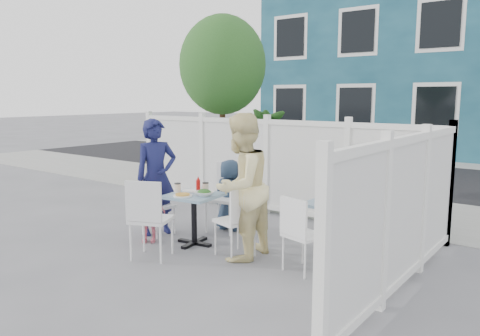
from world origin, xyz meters
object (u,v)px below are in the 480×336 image
Objects in this scene: spare_table at (336,215)px; man at (156,177)px; chair_right at (239,215)px; boy at (230,195)px; utility_cabinet at (200,155)px; chair_back at (227,191)px; chair_left at (155,200)px; chair_near at (148,214)px; main_table at (194,206)px; toddler at (148,213)px; woman at (241,187)px.

spare_table is 2.61m from man.
boy is (-0.85, 0.89, -0.01)m from chair_right.
boy is at bearing 174.36° from spare_table.
utility_cabinet is 1.75× the size of spare_table.
utility_cabinet is 4.14m from chair_back.
utility_cabinet is at bearing -47.86° from boy.
chair_back is at bearing 141.09° from chair_left.
chair_near reaches higher than spare_table.
main_table is 0.69× the size of boy.
chair_near is at bearing -59.73° from utility_cabinet.
chair_back reaches higher than chair_right.
chair_left is (-2.54, -0.63, -0.05)m from spare_table.
utility_cabinet is at bearing 148.91° from spare_table.
toddler reaches higher than main_table.
spare_table is 0.42× the size of man.
toddler is at bearing -61.85° from utility_cabinet.
woman is (1.60, -0.10, 0.06)m from man.
chair_near reaches higher than chair_right.
man reaches higher than boy.
main_table is 0.79m from chair_near.
chair_back is 0.07m from boy.
main_table is 0.66m from toddler.
main_table is 0.80m from chair_left.
woman is (1.62, -0.07, 0.40)m from chair_left.
chair_right is at bearing 127.90° from boy.
man reaches higher than utility_cabinet.
chair_back reaches higher than spare_table.
chair_near is 0.94× the size of boy.
boy reaches higher than chair_back.
utility_cabinet is 1.22× the size of chair_back.
utility_cabinet is 4.27m from chair_left.
utility_cabinet is at bearing 85.21° from toddler.
main_table is at bearing -96.68° from woman.
chair_left is 1.67m from woman.
woman is at bearing -142.67° from spare_table.
toddler is (-0.50, -1.10, -0.18)m from chair_back.
chair_right is 0.36m from woman.
main_table is (3.13, -3.61, -0.08)m from utility_cabinet.
chair_right is 0.87× the size of boy.
utility_cabinet is 1.33× the size of chair_right.
chair_right is at bearing 125.97° from chair_back.
spare_table is at bearing 165.78° from chair_back.
chair_back is at bearing 60.87° from chair_right.
chair_near reaches higher than toddler.
chair_back is at bearing 68.47° from chair_near.
chair_near is at bearing -140.71° from spare_table.
chair_right is 0.52× the size of woman.
woman reaches higher than utility_cabinet.
woman is 1.69× the size of boy.
chair_left is (2.34, -3.57, -0.12)m from utility_cabinet.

